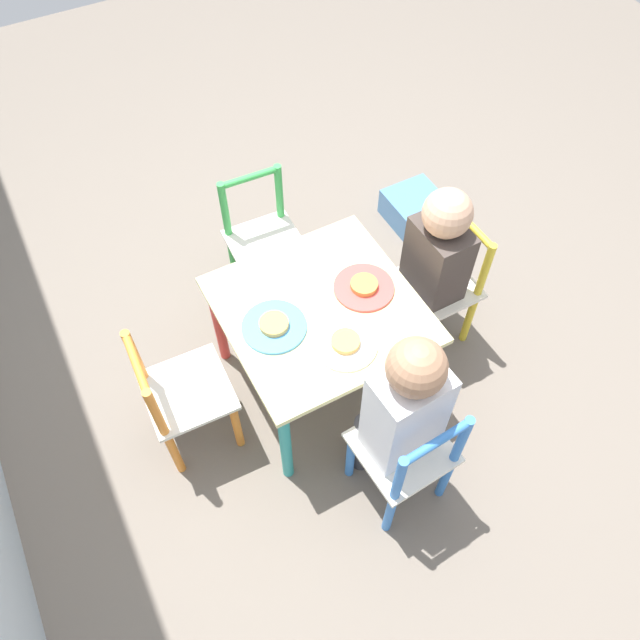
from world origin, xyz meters
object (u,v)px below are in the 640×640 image
at_px(child_left, 402,409).
at_px(plate_back, 274,326).
at_px(plate_left, 345,343).
at_px(kids_table, 320,319).
at_px(chair_green, 264,243).
at_px(plate_front, 364,287).
at_px(storage_bin, 415,209).
at_px(child_front, 432,260).
at_px(chair_orange, 181,396).
at_px(chair_blue, 406,456).
at_px(chair_yellow, 439,285).

bearing_deg(child_left, plate_back, -70.01).
height_order(child_left, plate_left, child_left).
height_order(kids_table, child_left, child_left).
distance_m(kids_table, plate_back, 0.17).
relative_size(chair_green, plate_front, 2.73).
distance_m(plate_left, storage_bin, 1.08).
relative_size(chair_green, child_front, 0.73).
height_order(chair_orange, child_front, child_front).
height_order(chair_green, storage_bin, chair_green).
height_order(chair_blue, storage_bin, chair_blue).
bearing_deg(chair_orange, chair_green, -45.15).
bearing_deg(kids_table, chair_blue, -176.69).
bearing_deg(chair_green, storage_bin, 6.04).
bearing_deg(chair_green, chair_yellow, -43.30).
height_order(chair_orange, plate_front, chair_orange).
distance_m(chair_blue, plate_left, 0.38).
xyz_separation_m(kids_table, chair_blue, (-0.48, -0.03, -0.12)).
distance_m(chair_yellow, chair_green, 0.66).
distance_m(kids_table, chair_blue, 0.50).
bearing_deg(chair_blue, child_front, -132.25).
xyz_separation_m(chair_green, storage_bin, (0.04, -0.73, -0.20)).
bearing_deg(plate_left, plate_back, 45.00).
relative_size(chair_orange, child_front, 0.73).
distance_m(plate_front, plate_back, 0.31).
bearing_deg(chair_orange, plate_front, -89.37).
xyz_separation_m(kids_table, child_front, (0.00, -0.42, 0.05)).
height_order(chair_orange, storage_bin, chair_orange).
bearing_deg(kids_table, storage_bin, -55.20).
distance_m(kids_table, chair_yellow, 0.50).
bearing_deg(plate_left, child_front, -69.03).
bearing_deg(kids_table, plate_left, 180.00).
xyz_separation_m(child_left, child_front, (0.43, -0.40, -0.03)).
xyz_separation_m(child_left, storage_bin, (0.94, -0.73, -0.40)).
relative_size(plate_back, storage_bin, 0.85).
xyz_separation_m(chair_green, child_front, (-0.48, -0.40, 0.17)).
relative_size(plate_left, plate_back, 0.97).
height_order(chair_orange, child_left, child_left).
height_order(child_left, child_front, child_left).
relative_size(child_front, plate_front, 3.72).
xyz_separation_m(chair_yellow, child_left, (-0.43, 0.46, 0.20)).
height_order(chair_blue, plate_back, chair_blue).
bearing_deg(chair_yellow, chair_blue, -43.61).
bearing_deg(child_front, kids_table, -90.00).
bearing_deg(chair_blue, chair_yellow, -136.39).
xyz_separation_m(child_front, storage_bin, (0.52, -0.33, -0.37)).
bearing_deg(plate_back, storage_bin, -60.11).
height_order(chair_blue, child_left, child_left).
xyz_separation_m(chair_blue, plate_front, (0.48, -0.13, 0.19)).
bearing_deg(child_front, child_left, -43.49).
height_order(chair_green, plate_front, chair_green).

